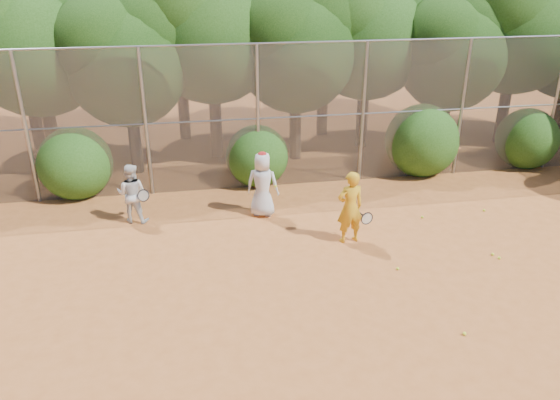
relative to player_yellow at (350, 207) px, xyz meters
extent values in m
plane|color=#A85926|center=(-0.59, -2.34, -0.86)|extent=(80.00, 80.00, 0.00)
cylinder|color=gray|center=(-7.59, 3.66, 1.14)|extent=(0.09, 0.09, 4.00)
cylinder|color=gray|center=(-4.59, 3.66, 1.14)|extent=(0.09, 0.09, 4.00)
cylinder|color=gray|center=(-1.59, 3.66, 1.14)|extent=(0.09, 0.09, 4.00)
cylinder|color=gray|center=(1.41, 3.66, 1.14)|extent=(0.09, 0.09, 4.00)
cylinder|color=gray|center=(4.41, 3.66, 1.14)|extent=(0.09, 0.09, 4.00)
cylinder|color=gray|center=(7.41, 3.66, 1.14)|extent=(0.09, 0.09, 4.00)
cylinder|color=gray|center=(-0.59, 3.66, 3.14)|extent=(20.00, 0.05, 0.05)
cylinder|color=gray|center=(-0.59, 3.66, 1.14)|extent=(20.00, 0.04, 0.04)
cube|color=slate|center=(-0.59, 3.66, 1.14)|extent=(20.00, 0.02, 4.00)
cylinder|color=black|center=(-7.59, 6.16, 0.40)|extent=(0.38, 0.38, 2.52)
sphere|color=#1E4812|center=(-7.59, 6.16, 2.87)|extent=(4.03, 4.03, 4.03)
sphere|color=#1E4812|center=(-6.78, 6.56, 3.88)|extent=(3.23, 3.23, 3.23)
sphere|color=#1E4812|center=(-8.29, 5.85, 3.67)|extent=(3.02, 3.02, 3.02)
cylinder|color=black|center=(-5.09, 5.46, 0.22)|extent=(0.36, 0.36, 2.17)
sphere|color=black|center=(-5.09, 5.46, 2.35)|extent=(3.47, 3.47, 3.47)
sphere|color=black|center=(-4.39, 5.80, 3.22)|extent=(2.78, 2.78, 2.78)
sphere|color=black|center=(-5.70, 5.20, 3.04)|extent=(2.60, 2.60, 2.60)
cylinder|color=black|center=(-2.59, 6.46, 0.47)|extent=(0.39, 0.39, 2.66)
sphere|color=#1E4812|center=(-2.59, 6.46, 3.07)|extent=(4.26, 4.26, 4.26)
sphere|color=#1E4812|center=(-3.33, 6.14, 3.93)|extent=(3.19, 3.19, 3.19)
cylinder|color=black|center=(-0.09, 5.86, 0.28)|extent=(0.37, 0.37, 2.27)
sphere|color=black|center=(-0.09, 5.86, 2.50)|extent=(3.64, 3.64, 3.64)
sphere|color=black|center=(0.64, 6.22, 3.41)|extent=(2.91, 2.91, 2.91)
sphere|color=black|center=(-0.72, 5.58, 3.23)|extent=(2.73, 2.73, 2.73)
cylinder|color=black|center=(2.41, 6.66, 0.36)|extent=(0.38, 0.38, 2.45)
sphere|color=#1E4812|center=(2.41, 6.66, 2.76)|extent=(3.92, 3.92, 3.92)
sphere|color=#1E4812|center=(3.20, 7.05, 3.74)|extent=(3.14, 3.14, 3.14)
sphere|color=#1E4812|center=(1.73, 6.36, 3.55)|extent=(2.94, 2.94, 2.94)
cylinder|color=black|center=(4.91, 5.66, 0.19)|extent=(0.36, 0.36, 2.10)
sphere|color=black|center=(4.91, 5.66, 2.25)|extent=(3.36, 3.36, 3.36)
sphere|color=black|center=(5.58, 5.99, 3.09)|extent=(2.69, 2.69, 2.69)
sphere|color=black|center=(4.32, 5.40, 2.92)|extent=(2.52, 2.52, 2.52)
cylinder|color=black|center=(7.41, 6.26, 0.43)|extent=(0.39, 0.39, 2.59)
sphere|color=#1E4812|center=(7.41, 6.26, 2.97)|extent=(4.14, 4.14, 4.14)
sphere|color=#1E4812|center=(6.69, 5.95, 3.80)|extent=(3.11, 3.11, 3.11)
cylinder|color=black|center=(9.41, 5.96, 0.29)|extent=(0.37, 0.37, 2.31)
cylinder|color=black|center=(-8.59, 8.46, 0.45)|extent=(0.39, 0.39, 2.62)
sphere|color=#1E4812|center=(-8.59, 8.46, 3.02)|extent=(4.20, 4.20, 4.20)
cylinder|color=black|center=(-3.59, 8.66, 0.54)|extent=(0.40, 0.40, 2.80)
sphere|color=#1E4812|center=(-3.59, 8.66, 3.28)|extent=(4.48, 4.48, 4.48)
cylinder|color=black|center=(1.41, 8.26, 0.40)|extent=(0.38, 0.38, 2.52)
sphere|color=#1E4812|center=(1.41, 8.26, 2.87)|extent=(4.03, 4.03, 4.03)
sphere|color=#1E4812|center=(0.71, 7.95, 3.67)|extent=(3.02, 3.02, 3.02)
cylinder|color=black|center=(5.91, 8.86, 0.50)|extent=(0.40, 0.40, 2.73)
sphere|color=#1E4812|center=(5.91, 8.86, 3.18)|extent=(4.37, 4.37, 4.37)
sphere|color=#1E4812|center=(-6.59, 3.96, 0.14)|extent=(2.00, 2.00, 2.00)
sphere|color=#1E4812|center=(-1.59, 3.96, 0.04)|extent=(1.80, 1.80, 1.80)
sphere|color=#1E4812|center=(3.41, 3.96, 0.24)|extent=(2.20, 2.20, 2.20)
sphere|color=#1E4812|center=(6.91, 3.96, 0.09)|extent=(1.90, 1.90, 1.90)
imported|color=gold|center=(0.00, 0.00, 0.00)|extent=(0.68, 0.49, 1.73)
torus|color=black|center=(0.35, -0.20, -0.21)|extent=(0.30, 0.09, 0.30)
cylinder|color=black|center=(0.30, 0.02, -0.22)|extent=(0.09, 0.28, 0.04)
imported|color=silver|center=(-1.75, 1.75, -0.03)|extent=(0.95, 0.78, 1.67)
ellipsoid|color=#A41717|center=(-1.75, 1.75, 0.77)|extent=(0.22, 0.22, 0.13)
sphere|color=#D2E92A|center=(-1.45, 1.55, -0.01)|extent=(0.07, 0.07, 0.07)
imported|color=silver|center=(-4.97, 1.94, -0.11)|extent=(0.85, 0.73, 1.50)
torus|color=black|center=(-4.67, 1.64, -0.06)|extent=(0.34, 0.25, 0.28)
cylinder|color=black|center=(-4.61, 1.83, -0.16)|extent=(0.11, 0.26, 0.16)
sphere|color=#D2E92A|center=(2.96, -1.22, -0.83)|extent=(0.07, 0.07, 0.07)
sphere|color=#D2E92A|center=(3.94, 0.94, -0.83)|extent=(0.07, 0.07, 0.07)
sphere|color=#D2E92A|center=(1.01, -3.70, -0.83)|extent=(0.07, 0.07, 0.07)
sphere|color=#D2E92A|center=(3.01, -1.39, -0.83)|extent=(0.07, 0.07, 0.07)
sphere|color=#D2E92A|center=(0.66, -1.43, -0.83)|extent=(0.07, 0.07, 0.07)
sphere|color=#D2E92A|center=(2.19, 0.83, -0.83)|extent=(0.07, 0.07, 0.07)
camera|label=1|loc=(-3.51, -10.76, 5.20)|focal=35.00mm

